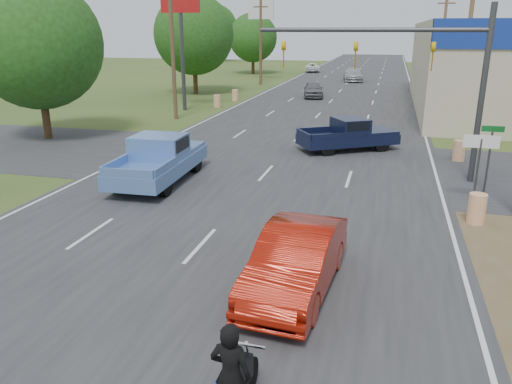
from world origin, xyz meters
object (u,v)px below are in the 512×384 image
(blue_pickup, at_px, (160,158))
(red_convertible, at_px, (296,261))
(distant_car_grey, at_px, (313,89))
(distant_car_silver, at_px, (353,75))
(distant_car_white, at_px, (312,68))
(rider, at_px, (231,381))
(navy_pickup, at_px, (350,134))

(blue_pickup, bearing_deg, red_convertible, -49.28)
(distant_car_grey, relative_size, distant_car_silver, 0.79)
(red_convertible, distance_m, distant_car_grey, 36.41)
(distant_car_grey, distance_m, distant_car_white, 29.54)
(blue_pickup, bearing_deg, distant_car_grey, 83.63)
(distant_car_silver, distance_m, distant_car_white, 14.35)
(rider, bearing_deg, blue_pickup, -57.44)
(red_convertible, height_order, distant_car_grey, red_convertible)
(rider, xyz_separation_m, navy_pickup, (0.16, 19.90, -0.06))
(navy_pickup, bearing_deg, distant_car_silver, 152.27)
(rider, bearing_deg, red_convertible, -89.00)
(rider, bearing_deg, distant_car_silver, -84.49)
(red_convertible, xyz_separation_m, distant_car_white, (-9.65, 65.24, -0.14))
(rider, xyz_separation_m, distant_car_grey, (-4.90, 40.66, -0.17))
(navy_pickup, bearing_deg, red_convertible, -31.92)
(navy_pickup, relative_size, distant_car_grey, 1.24)
(distant_car_silver, bearing_deg, blue_pickup, -103.68)
(blue_pickup, xyz_separation_m, distant_car_silver, (4.39, 45.05, -0.19))
(blue_pickup, xyz_separation_m, distant_car_white, (-2.54, 57.61, -0.34))
(distant_car_silver, height_order, distant_car_white, distant_car_silver)
(blue_pickup, bearing_deg, rider, -62.63)
(distant_car_white, bearing_deg, red_convertible, 90.07)
(navy_pickup, xyz_separation_m, distant_car_silver, (-2.73, 37.38, -0.06))
(rider, relative_size, distant_car_grey, 0.42)
(distant_car_grey, bearing_deg, distant_car_silver, 72.00)
(rider, height_order, navy_pickup, rider)
(rider, xyz_separation_m, blue_pickup, (-6.95, 12.23, 0.07))
(distant_car_white, bearing_deg, blue_pickup, 84.19)
(distant_car_silver, relative_size, distant_car_white, 1.19)
(rider, relative_size, blue_pickup, 0.31)
(rider, height_order, blue_pickup, blue_pickup)
(blue_pickup, bearing_deg, navy_pickup, 44.90)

